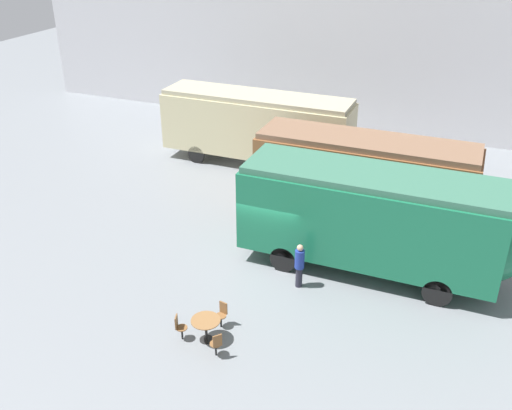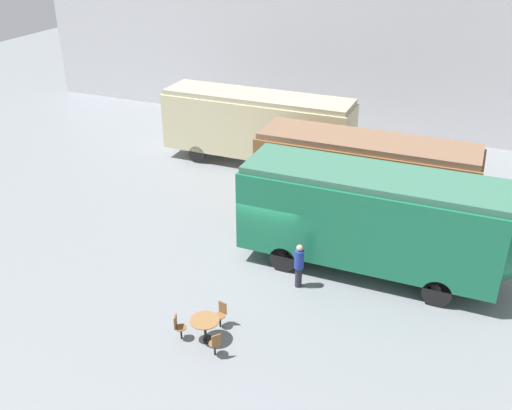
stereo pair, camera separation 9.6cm
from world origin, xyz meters
name	(u,v)px [view 1 (the left image)]	position (x,y,z in m)	size (l,w,h in m)	color
ground_plane	(271,258)	(0.00, 0.00, 0.00)	(80.00, 80.00, 0.00)	gray
backdrop_wall	(368,56)	(0.00, 15.45, 4.50)	(44.00, 0.15, 9.00)	silver
passenger_coach_vintage	(257,124)	(-3.99, 8.37, 2.14)	(9.81, 2.48, 3.71)	beige
passenger_coach_wooden	(364,172)	(2.47, 4.44, 2.17)	(9.04, 2.58, 3.67)	brown
streamlined_locomotive	(392,220)	(4.28, 0.64, 2.23)	(11.13, 2.78, 3.88)	#196B47
cafe_table_near	(206,324)	(-0.16, -5.17, 0.62)	(0.91, 0.91, 0.78)	black
cafe_chair_0	(179,326)	(-0.95, -5.44, 0.51)	(0.39, 0.37, 0.87)	black
cafe_chair_1	(217,343)	(0.46, -5.72, 0.51)	(0.41, 0.40, 0.87)	black
cafe_chair_2	(222,313)	(0.00, -4.36, 0.51)	(0.36, 0.38, 0.87)	black
visitor_person	(299,264)	(1.58, -1.37, 0.92)	(0.34, 0.34, 1.70)	#262633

